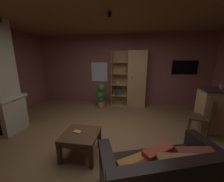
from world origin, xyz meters
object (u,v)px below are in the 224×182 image
at_px(potted_floor_plant, 101,95).
at_px(wall_mounted_tv, 185,67).
at_px(bookshelf_cabinet, 134,80).
at_px(tissue_box, 223,86).
at_px(leather_couch, 163,179).
at_px(table_book_0, 77,132).
at_px(coffee_table, 81,137).
at_px(dining_chair, 204,115).

bearing_deg(potted_floor_plant, wall_mounted_tv, 10.18).
height_order(bookshelf_cabinet, potted_floor_plant, bookshelf_cabinet).
bearing_deg(bookshelf_cabinet, tissue_box, -35.97).
bearing_deg(tissue_box, leather_couch, -129.45).
relative_size(leather_couch, table_book_0, 12.64).
height_order(bookshelf_cabinet, tissue_box, bookshelf_cabinet).
distance_m(coffee_table, dining_chair, 2.76).
bearing_deg(leather_couch, table_book_0, 155.40).
height_order(tissue_box, dining_chair, tissue_box).
xyz_separation_m(leather_couch, potted_floor_plant, (-1.60, 3.25, 0.14)).
relative_size(coffee_table, potted_floor_plant, 0.73).
bearing_deg(tissue_box, potted_floor_plant, 160.03).
bearing_deg(dining_chair, wall_mounted_tv, 85.53).
bearing_deg(potted_floor_plant, coffee_table, -84.63).
distance_m(bookshelf_cabinet, potted_floor_plant, 1.36).
xyz_separation_m(coffee_table, dining_chair, (2.55, 1.06, 0.16)).
xyz_separation_m(tissue_box, potted_floor_plant, (-3.29, 1.20, -0.69)).
bearing_deg(tissue_box, table_book_0, -155.82).
height_order(coffee_table, potted_floor_plant, potted_floor_plant).
distance_m(coffee_table, table_book_0, 0.12).
bearing_deg(dining_chair, coffee_table, -157.38).
relative_size(table_book_0, wall_mounted_tv, 0.16).
xyz_separation_m(bookshelf_cabinet, table_book_0, (-1.03, -2.91, -0.54)).
distance_m(tissue_box, potted_floor_plant, 3.57).
relative_size(coffee_table, wall_mounted_tv, 0.76).
height_order(coffee_table, dining_chair, dining_chair).
bearing_deg(tissue_box, wall_mounted_tv, 100.98).
relative_size(coffee_table, table_book_0, 4.64).
distance_m(bookshelf_cabinet, wall_mounted_tv, 1.82).
distance_m(dining_chair, wall_mounted_tv, 2.29).
xyz_separation_m(tissue_box, table_book_0, (-3.11, -1.40, -0.67)).
bearing_deg(bookshelf_cabinet, dining_chair, -49.66).
height_order(leather_couch, table_book_0, leather_couch).
height_order(leather_couch, dining_chair, dining_chair).
bearing_deg(coffee_table, bookshelf_cabinet, 71.96).
bearing_deg(wall_mounted_tv, bookshelf_cabinet, -173.16).
distance_m(potted_floor_plant, wall_mounted_tv, 3.17).
distance_m(leather_couch, dining_chair, 2.08).
bearing_deg(leather_couch, dining_chair, 54.93).
height_order(tissue_box, leather_couch, tissue_box).
relative_size(bookshelf_cabinet, potted_floor_plant, 2.32).
xyz_separation_m(tissue_box, wall_mounted_tv, (-0.33, 1.73, 0.32)).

